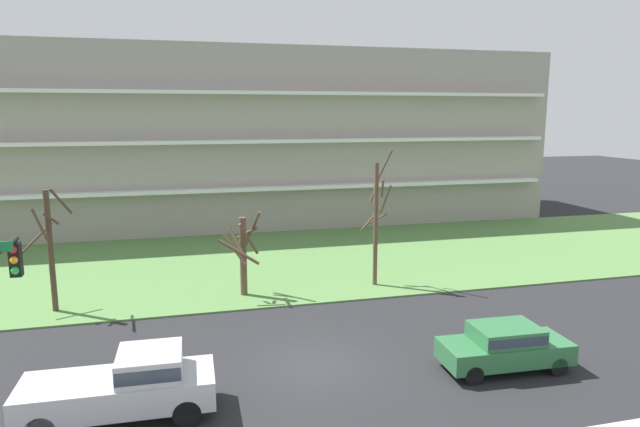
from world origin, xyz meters
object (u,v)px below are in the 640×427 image
at_px(pickup_silver_near_left, 127,384).
at_px(tree_center, 377,219).
at_px(sedan_green_center_left, 505,345).
at_px(tree_far_left, 50,247).
at_px(tree_left, 243,251).

bearing_deg(pickup_silver_near_left, tree_center, 43.26).
distance_m(pickup_silver_near_left, sedan_green_center_left, 12.25).
relative_size(tree_far_left, pickup_silver_near_left, 1.04).
relative_size(pickup_silver_near_left, sedan_green_center_left, 1.22).
bearing_deg(sedan_green_center_left, tree_far_left, 150.70).
relative_size(tree_left, sedan_green_center_left, 0.93).
distance_m(tree_far_left, tree_center, 15.06).
distance_m(tree_center, pickup_silver_near_left, 15.29).
bearing_deg(sedan_green_center_left, pickup_silver_near_left, -177.55).
bearing_deg(tree_left, sedan_green_center_left, -52.33).
height_order(tree_left, tree_center, tree_center).
relative_size(tree_far_left, tree_left, 1.36).
bearing_deg(pickup_silver_near_left, tree_left, 66.98).
bearing_deg(tree_far_left, pickup_silver_near_left, -69.06).
bearing_deg(sedan_green_center_left, tree_left, 130.09).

